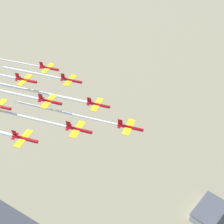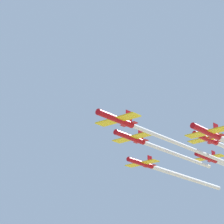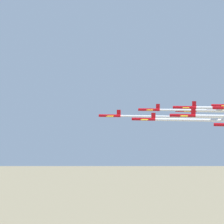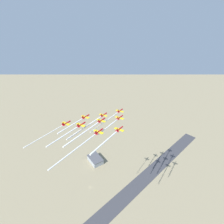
# 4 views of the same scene
# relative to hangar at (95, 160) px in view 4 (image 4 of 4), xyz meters

# --- Properties ---
(ground_plane) EXTENTS (3000.00, 3000.00, 0.00)m
(ground_plane) POSITION_rel_hangar_xyz_m (-52.45, 39.80, -5.79)
(ground_plane) COLOR gray
(runway_strip) EXTENTS (127.35, 551.85, 0.20)m
(runway_strip) POSITION_rel_hangar_xyz_m (-106.04, 16.16, -5.69)
(runway_strip) COLOR #38383D
(runway_strip) RESTS_ON ground_plane
(hangar) EXTENTS (34.59, 22.86, 11.54)m
(hangar) POSITION_rel_hangar_xyz_m (0.00, 0.00, 0.00)
(hangar) COLOR gray
(hangar) RESTS_ON ground_plane
(jet_0) EXTENTS (10.81, 11.10, 3.77)m
(jet_0) POSITION_rel_hangar_xyz_m (-106.22, 16.57, 166.69)
(jet_0) COLOR #B20C14
(jet_1) EXTENTS (10.81, 11.10, 3.77)m
(jet_1) POSITION_rel_hangar_xyz_m (-103.24, 37.95, 166.14)
(jet_1) COLOR #B20C14
(jet_2) EXTENTS (10.81, 11.10, 3.77)m
(jet_2) POSITION_rel_hangar_xyz_m (-123.45, 29.56, 169.33)
(jet_2) COLOR #B20C14
(jet_3) EXTENTS (10.81, 11.10, 3.77)m
(jet_3) POSITION_rel_hangar_xyz_m (-100.26, 59.33, 168.93)
(jet_3) COLOR #B20C14
(jet_4) EXTENTS (10.81, 11.10, 3.77)m
(jet_4) POSITION_rel_hangar_xyz_m (-120.48, 50.94, 171.30)
(jet_4) COLOR #B20C14
(jet_5) EXTENTS (10.81, 11.10, 3.77)m
(jet_5) POSITION_rel_hangar_xyz_m (-140.69, 42.55, 168.31)
(jet_5) COLOR #B20C14
(jet_6) EXTENTS (10.81, 11.10, 3.77)m
(jet_6) POSITION_rel_hangar_xyz_m (-97.29, 80.70, 166.16)
(jet_6) COLOR #B20C14
(jet_7) EXTENTS (10.81, 11.10, 3.77)m
(jet_7) POSITION_rel_hangar_xyz_m (-117.50, 72.32, 171.87)
(jet_7) COLOR #B20C14
(jet_8) EXTENTS (10.81, 11.10, 3.77)m
(jet_8) POSITION_rel_hangar_xyz_m (-137.71, 63.93, 171.87)
(jet_8) COLOR #B20C14
(smoke_trail_0) EXTENTS (20.06, 46.59, 0.95)m
(smoke_trail_0) POSITION_rel_hangar_xyz_m (-117.78, 44.45, 166.63)
(smoke_trail_0) COLOR white
(smoke_trail_1) EXTENTS (21.16, 48.47, 1.36)m
(smoke_trail_1) POSITION_rel_hangar_xyz_m (-115.17, 66.69, 166.08)
(smoke_trail_1) COLOR white
(smoke_trail_2) EXTENTS (13.68, 31.03, 1.05)m
(smoke_trail_2) POSITION_rel_hangar_xyz_m (-131.79, 49.64, 169.28)
(smoke_trail_2) COLOR white
(smoke_trail_3) EXTENTS (14.12, 32.02, 1.09)m
(smoke_trail_3) POSITION_rel_hangar_xyz_m (-108.80, 79.89, 168.87)
(smoke_trail_3) COLOR white
(smoke_trail_4) EXTENTS (19.11, 43.88, 1.18)m
(smoke_trail_4) POSITION_rel_hangar_xyz_m (-131.46, 77.42, 171.25)
(smoke_trail_4) COLOR white
(smoke_trail_5) EXTENTS (16.28, 36.80, 1.31)m
(smoke_trail_5) POSITION_rel_hangar_xyz_m (-150.20, 65.46, 168.26)
(smoke_trail_5) COLOR white
(smoke_trail_6) EXTENTS (17.47, 40.67, 0.77)m
(smoke_trail_6) POSITION_rel_hangar_xyz_m (-107.64, 105.65, 166.11)
(smoke_trail_6) COLOR white
(smoke_trail_7) EXTENTS (14.87, 33.90, 1.04)m
(smoke_trail_7) POSITION_rel_hangar_xyz_m (-126.43, 93.83, 171.81)
(smoke_trail_7) COLOR white
(smoke_trail_8) EXTENTS (20.73, 48.17, 0.97)m
(smoke_trail_8) POSITION_rel_hangar_xyz_m (-149.61, 92.59, 171.82)
(smoke_trail_8) COLOR white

